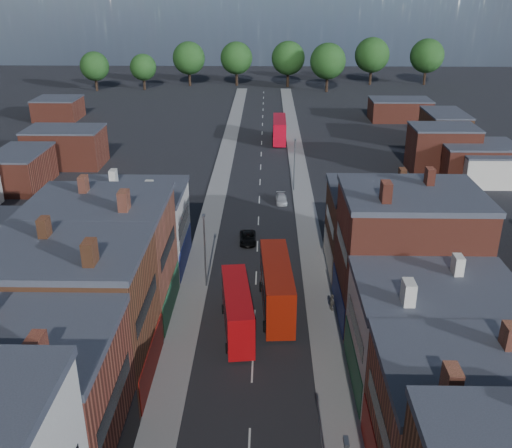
{
  "coord_description": "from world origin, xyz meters",
  "views": [
    {
      "loc": [
        1.07,
        -22.3,
        29.47
      ],
      "look_at": [
        0.0,
        31.49,
        6.57
      ],
      "focal_mm": 40.0,
      "sensor_mm": 36.0,
      "label": 1
    }
  ],
  "objects_px": {
    "bus_2": "(279,129)",
    "car_2": "(248,238)",
    "bus_1": "(277,286)",
    "bus_0": "(237,309)",
    "ped_3": "(332,302)",
    "car_3": "(281,199)"
  },
  "relations": [
    {
      "from": "bus_0",
      "to": "bus_1",
      "type": "distance_m",
      "value": 5.19
    },
    {
      "from": "bus_0",
      "to": "ped_3",
      "type": "distance_m",
      "value": 9.77
    },
    {
      "from": "bus_1",
      "to": "car_2",
      "type": "xyz_separation_m",
      "value": [
        -3.29,
        15.61,
        -2.09
      ]
    },
    {
      "from": "bus_1",
      "to": "ped_3",
      "type": "bearing_deg",
      "value": -4.19
    },
    {
      "from": "bus_1",
      "to": "ped_3",
      "type": "xyz_separation_m",
      "value": [
        5.38,
        -0.08,
        -1.71
      ]
    },
    {
      "from": "bus_2",
      "to": "car_2",
      "type": "xyz_separation_m",
      "value": [
        -4.7,
        -47.83,
        -1.94
      ]
    },
    {
      "from": "bus_0",
      "to": "bus_2",
      "type": "relative_size",
      "value": 0.93
    },
    {
      "from": "bus_1",
      "to": "ped_3",
      "type": "distance_m",
      "value": 5.64
    },
    {
      "from": "ped_3",
      "to": "car_3",
      "type": "bearing_deg",
      "value": -11.4
    },
    {
      "from": "car_3",
      "to": "bus_0",
      "type": "bearing_deg",
      "value": -100.37
    },
    {
      "from": "car_2",
      "to": "bus_1",
      "type": "bearing_deg",
      "value": -80.79
    },
    {
      "from": "bus_1",
      "to": "ped_3",
      "type": "height_order",
      "value": "bus_1"
    },
    {
      "from": "bus_1",
      "to": "bus_2",
      "type": "distance_m",
      "value": 63.46
    },
    {
      "from": "bus_1",
      "to": "car_2",
      "type": "relative_size",
      "value": 2.72
    },
    {
      "from": "bus_0",
      "to": "car_2",
      "type": "xyz_separation_m",
      "value": [
        0.3,
        19.34,
        -1.73
      ]
    },
    {
      "from": "car_2",
      "to": "ped_3",
      "type": "xyz_separation_m",
      "value": [
        8.67,
        -15.69,
        0.38
      ]
    },
    {
      "from": "bus_2",
      "to": "car_2",
      "type": "distance_m",
      "value": 48.1
    },
    {
      "from": "bus_2",
      "to": "car_2",
      "type": "height_order",
      "value": "bus_2"
    },
    {
      "from": "bus_2",
      "to": "car_3",
      "type": "xyz_separation_m",
      "value": [
        -0.29,
        -34.05,
        -1.98
      ]
    },
    {
      "from": "car_3",
      "to": "ped_3",
      "type": "bearing_deg",
      "value": -84.06
    },
    {
      "from": "bus_1",
      "to": "car_3",
      "type": "height_order",
      "value": "bus_1"
    },
    {
      "from": "bus_0",
      "to": "ped_3",
      "type": "xyz_separation_m",
      "value": [
        8.97,
        3.65,
        -1.35
      ]
    }
  ]
}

